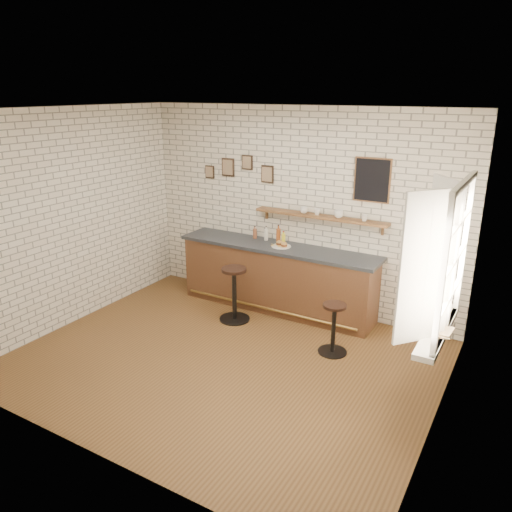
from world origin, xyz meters
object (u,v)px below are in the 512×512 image
(bitters_bottle_brown, at_px, (255,233))
(ciabatta_sandwich, at_px, (282,244))
(bar_stool_left, at_px, (234,292))
(bar_stool_right, at_px, (334,327))
(bitters_bottle_amber, at_px, (278,235))
(shelf_cup_a, at_px, (304,210))
(shelf_cup_c, at_px, (339,214))
(book_upper, at_px, (434,328))
(shelf_cup_b, at_px, (317,212))
(sandwich_plate, at_px, (281,246))
(bar_counter, at_px, (277,277))
(bitters_bottle_white, at_px, (266,234))
(condiment_bottle_yellow, at_px, (283,238))
(shelf_cup_d, at_px, (364,218))
(book_lower, at_px, (433,332))

(bitters_bottle_brown, bearing_deg, ciabatta_sandwich, -17.64)
(bar_stool_left, distance_m, bar_stool_right, 1.61)
(ciabatta_sandwich, height_order, bitters_bottle_amber, bitters_bottle_amber)
(shelf_cup_a, distance_m, shelf_cup_c, 0.53)
(book_upper, bearing_deg, ciabatta_sandwich, 153.06)
(bitters_bottle_amber, xyz_separation_m, shelf_cup_b, (0.60, 0.04, 0.42))
(sandwich_plate, bearing_deg, bar_counter, 166.24)
(bitters_bottle_white, height_order, bitters_bottle_amber, bitters_bottle_amber)
(ciabatta_sandwich, relative_size, condiment_bottle_yellow, 1.24)
(bar_counter, distance_m, condiment_bottle_yellow, 0.60)
(bitters_bottle_amber, distance_m, shelf_cup_d, 1.36)
(bitters_bottle_amber, relative_size, condiment_bottle_yellow, 1.47)
(sandwich_plate, xyz_separation_m, shelf_cup_a, (0.25, 0.22, 0.53))
(bitters_bottle_amber, height_order, bar_stool_right, bitters_bottle_amber)
(shelf_cup_d, bearing_deg, bitters_bottle_white, -168.03)
(bar_counter, xyz_separation_m, bar_stool_left, (-0.35, -0.66, -0.08))
(book_upper, bearing_deg, bar_stool_right, 156.93)
(shelf_cup_a, height_order, book_lower, shelf_cup_a)
(bitters_bottle_amber, xyz_separation_m, shelf_cup_a, (0.39, 0.04, 0.42))
(bar_stool_right, distance_m, shelf_cup_a, 1.83)
(bitters_bottle_amber, relative_size, bar_stool_left, 0.34)
(bar_stool_left, bearing_deg, ciabatta_sandwich, 56.42)
(sandwich_plate, xyz_separation_m, ciabatta_sandwich, (0.01, 0.00, 0.04))
(sandwich_plate, xyz_separation_m, shelf_cup_d, (1.15, 0.22, 0.53))
(bitters_bottle_amber, distance_m, shelf_cup_b, 0.73)
(shelf_cup_c, bearing_deg, book_lower, -129.59)
(bitters_bottle_amber, distance_m, condiment_bottle_yellow, 0.09)
(sandwich_plate, relative_size, bar_stool_left, 0.35)
(bitters_bottle_white, xyz_separation_m, shelf_cup_b, (0.81, 0.04, 0.44))
(condiment_bottle_yellow, bearing_deg, bitters_bottle_brown, 180.00)
(bitters_bottle_white, xyz_separation_m, shelf_cup_c, (1.13, 0.04, 0.45))
(shelf_cup_a, relative_size, shelf_cup_b, 1.20)
(ciabatta_sandwich, bearing_deg, bar_counter, 167.77)
(sandwich_plate, distance_m, shelf_cup_d, 1.28)
(bitters_bottle_brown, xyz_separation_m, shelf_cup_b, (1.01, 0.04, 0.45))
(bitters_bottle_white, xyz_separation_m, bar_stool_left, (-0.06, -0.82, -0.67))
(bar_stool_right, bearing_deg, sandwich_plate, 145.19)
(sandwich_plate, xyz_separation_m, condiment_bottle_yellow, (-0.06, 0.18, 0.07))
(shelf_cup_a, bearing_deg, shelf_cup_c, -10.48)
(sandwich_plate, height_order, shelf_cup_a, shelf_cup_a)
(shelf_cup_b, distance_m, shelf_cup_c, 0.32)
(sandwich_plate, bearing_deg, shelf_cup_c, 15.66)
(sandwich_plate, xyz_separation_m, shelf_cup_c, (0.78, 0.22, 0.54))
(shelf_cup_a, bearing_deg, bar_counter, -158.34)
(bitters_bottle_white, bearing_deg, book_lower, -31.05)
(shelf_cup_c, bearing_deg, ciabatta_sandwich, 112.02)
(condiment_bottle_yellow, relative_size, book_upper, 0.78)
(ciabatta_sandwich, xyz_separation_m, shelf_cup_b, (0.45, 0.22, 0.49))
(bitters_bottle_white, distance_m, shelf_cup_b, 0.92)
(condiment_bottle_yellow, distance_m, bar_stool_left, 1.11)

